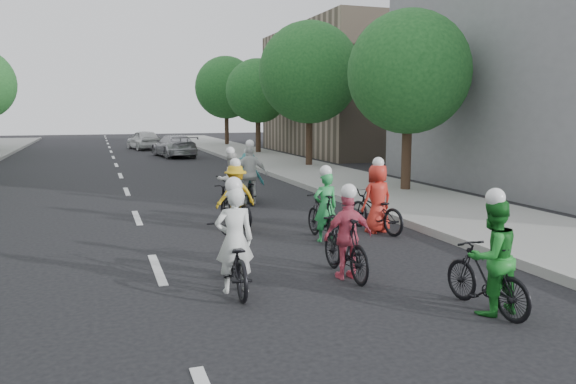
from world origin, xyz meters
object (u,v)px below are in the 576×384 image
cyclist_3 (346,242)px  cyclist_6 (230,186)px  cyclist_4 (376,206)px  cyclist_1 (489,266)px  cyclist_7 (248,180)px  cyclist_5 (324,214)px  cyclist_8 (250,181)px  follow_car_lead (174,146)px  follow_car_trail (144,140)px  cyclist_2 (235,202)px  cyclist_0 (234,254)px

cyclist_3 → cyclist_6: size_ratio=0.98×
cyclist_4 → cyclist_1: bearing=67.4°
cyclist_3 → cyclist_7: bearing=-93.8°
cyclist_4 → cyclist_5: (-1.44, -0.41, -0.02)m
cyclist_8 → follow_car_lead: bearing=-82.1°
cyclist_7 → cyclist_3: bearing=92.4°
cyclist_6 → follow_car_trail: size_ratio=0.43×
cyclist_2 → follow_car_lead: size_ratio=0.42×
cyclist_1 → cyclist_7: cyclist_1 is taller
cyclist_2 → cyclist_6: cyclist_6 is taller
follow_car_trail → cyclist_8: bearing=80.9°
cyclist_8 → follow_car_lead: cyclist_8 is taller
cyclist_3 → follow_car_lead: 25.74m
cyclist_2 → cyclist_3: size_ratio=1.11×
cyclist_0 → follow_car_lead: size_ratio=0.42×
follow_car_trail → cyclist_2: bearing=78.2°
follow_car_trail → cyclist_3: bearing=79.6°
cyclist_3 → cyclist_8: cyclist_8 is taller
cyclist_2 → follow_car_trail: (0.15, 28.42, 0.10)m
cyclist_0 → cyclist_4: bearing=-139.9°
cyclist_7 → follow_car_trail: (-1.11, 24.85, 0.06)m
cyclist_2 → cyclist_4: (2.87, -1.64, -0.00)m
cyclist_7 → follow_car_trail: size_ratio=0.40×
cyclist_0 → cyclist_2: cyclist_0 is taller
cyclist_1 → cyclist_8: (-0.70, 9.92, 0.01)m
cyclist_0 → cyclist_1: cyclist_0 is taller
cyclist_1 → cyclist_4: (0.97, 5.11, -0.05)m
follow_car_lead → cyclist_7: bearing=81.1°
cyclist_0 → cyclist_2: 4.85m
cyclist_5 → cyclist_3: bearing=73.8°
cyclist_1 → cyclist_3: size_ratio=1.01×
cyclist_0 → cyclist_3: size_ratio=1.11×
cyclist_2 → cyclist_7: (1.26, 3.57, 0.04)m
cyclist_1 → cyclist_2: bearing=-79.2°
cyclist_1 → follow_car_lead: size_ratio=0.38×
cyclist_0 → follow_car_trail: bearing=-89.4°
cyclist_5 → cyclist_6: bearing=-80.1°
cyclist_8 → follow_car_trail: 25.28m
cyclist_2 → cyclist_5: size_ratio=1.13×
cyclist_6 → follow_car_trail: cyclist_6 is taller
cyclist_6 → cyclist_3: bearing=88.7°
cyclist_2 → cyclist_4: bearing=140.9°
cyclist_2 → cyclist_6: size_ratio=1.09×
cyclist_6 → cyclist_7: cyclist_6 is taller
cyclist_4 → cyclist_7: cyclist_4 is taller
cyclist_5 → cyclist_8: (-0.23, 5.21, 0.08)m
cyclist_2 → follow_car_lead: (1.32, 21.09, 0.06)m
cyclist_6 → cyclist_0: bearing=73.9°
cyclist_3 → follow_car_trail: size_ratio=0.42×
cyclist_2 → cyclist_8: (1.21, 3.16, 0.06)m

